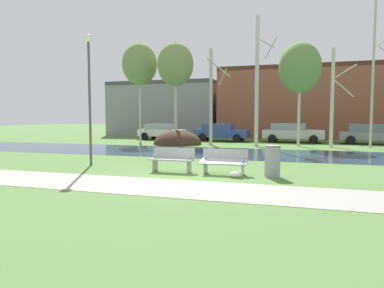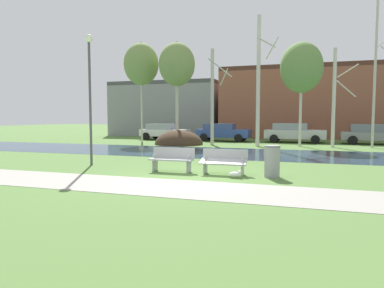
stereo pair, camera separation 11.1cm
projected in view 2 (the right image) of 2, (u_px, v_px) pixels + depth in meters
name	position (u px, v px, depth m)	size (l,w,h in m)	color
ground_plane	(242.00, 150.00, 20.99)	(120.00, 120.00, 0.00)	#517538
paved_path_strip	(169.00, 187.00, 9.92)	(60.00, 2.40, 0.01)	#9E998E
river_band	(236.00, 153.00, 19.23)	(80.00, 6.07, 0.01)	#284256
soil_mound	(179.00, 144.00, 25.34)	(3.48, 3.27, 2.08)	#423021
bench_left	(172.00, 159.00, 12.76)	(1.60, 0.57, 0.87)	#9EA0A3
bench_right	(224.00, 161.00, 12.16)	(1.60, 0.57, 0.87)	#9EA0A3
trash_bin	(272.00, 161.00, 11.60)	(0.53, 0.53, 1.05)	gray
seagull	(235.00, 174.00, 11.44)	(0.46, 0.17, 0.26)	white
streetlamp	(90.00, 78.00, 14.26)	(0.32, 0.32, 5.30)	#4C4C51
birch_far_left	(141.00, 64.00, 27.10)	(2.67, 2.67, 7.73)	beige
birch_left	(177.00, 65.00, 25.76)	(2.65, 2.65, 7.45)	#BCB7A8
birch_center_left	(213.00, 96.00, 24.53)	(1.56, 2.54, 6.68)	#BCB7A8
birch_center	(259.00, 80.00, 23.37)	(1.44, 2.37, 8.64)	beige
birch_center_right	(301.00, 68.00, 23.36)	(2.79, 2.79, 6.92)	beige
birch_right	(335.00, 97.00, 22.74)	(1.50, 2.67, 6.40)	beige
birch_far_right	(376.00, 74.00, 22.18)	(1.57, 2.92, 9.22)	#BCB7A8
parked_van_nearest_white	(164.00, 131.00, 30.57)	(4.14, 2.21, 1.38)	silver
parked_sedan_second_blue	(223.00, 132.00, 28.73)	(4.37, 2.05, 1.43)	#2D4793
parked_hatch_third_silver	(294.00, 132.00, 27.20)	(4.58, 2.24, 1.49)	#B2B5BC
parked_wagon_fourth_grey	(373.00, 134.00, 25.39)	(4.67, 2.12, 1.46)	slate
building_grey_warehouse	(169.00, 109.00, 38.40)	(11.48, 6.32, 5.65)	gray
building_brick_low	(306.00, 103.00, 33.80)	(15.70, 6.58, 6.63)	brown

